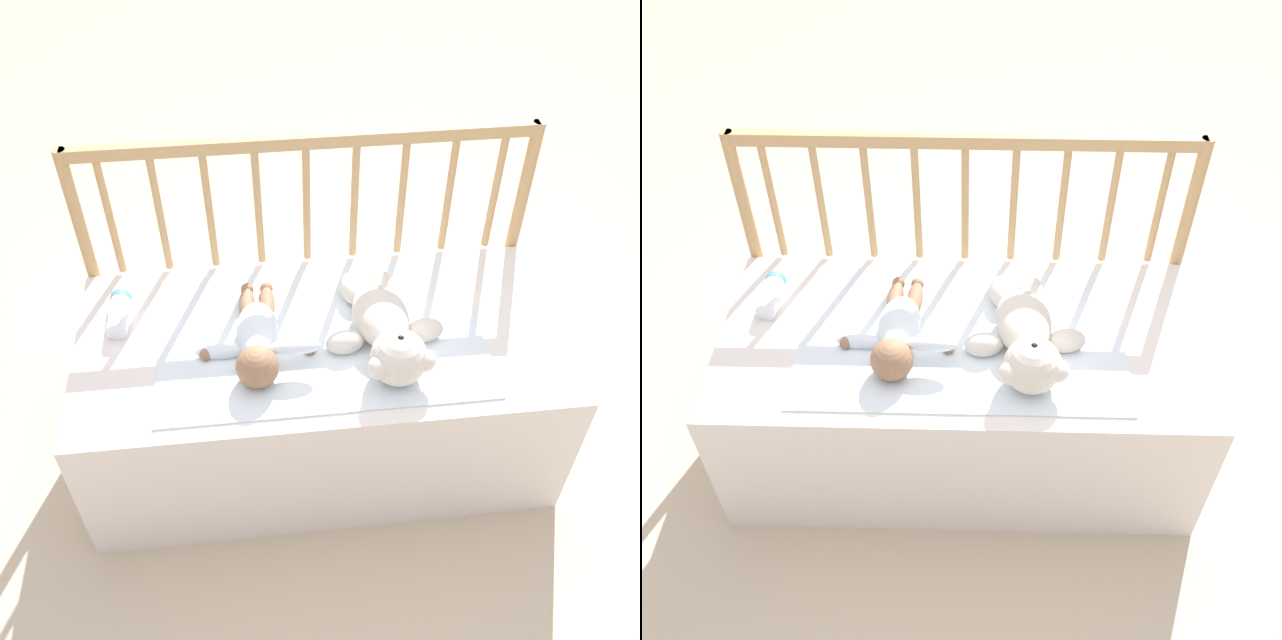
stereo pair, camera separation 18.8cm
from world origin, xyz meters
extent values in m
plane|color=#C6B293|center=(0.00, 0.00, 0.00)|extent=(12.00, 12.00, 0.00)
cube|color=white|center=(0.00, 0.00, 0.24)|extent=(1.32, 0.63, 0.47)
cylinder|color=tan|center=(-0.64, 0.34, 0.44)|extent=(0.04, 0.04, 0.89)
cylinder|color=tan|center=(0.64, 0.34, 0.44)|extent=(0.04, 0.04, 0.89)
cube|color=tan|center=(0.00, 0.34, 0.87)|extent=(1.28, 0.03, 0.04)
cylinder|color=tan|center=(-0.55, 0.34, 0.66)|extent=(0.02, 0.02, 0.38)
cylinder|color=tan|center=(-0.42, 0.34, 0.66)|extent=(0.02, 0.02, 0.38)
cylinder|color=tan|center=(-0.28, 0.34, 0.66)|extent=(0.02, 0.02, 0.38)
cylinder|color=tan|center=(-0.14, 0.34, 0.66)|extent=(0.02, 0.02, 0.38)
cylinder|color=tan|center=(0.00, 0.34, 0.66)|extent=(0.02, 0.02, 0.38)
cylinder|color=tan|center=(0.14, 0.34, 0.66)|extent=(0.02, 0.02, 0.38)
cylinder|color=tan|center=(0.28, 0.34, 0.66)|extent=(0.02, 0.02, 0.38)
cylinder|color=tan|center=(0.42, 0.34, 0.66)|extent=(0.02, 0.02, 0.38)
cylinder|color=tan|center=(0.55, 0.34, 0.66)|extent=(0.02, 0.02, 0.38)
cube|color=white|center=(0.00, 0.00, 0.48)|extent=(0.87, 0.54, 0.01)
ellipsoid|color=silver|center=(0.16, 0.00, 0.53)|extent=(0.17, 0.24, 0.11)
sphere|color=silver|center=(0.18, -0.17, 0.55)|extent=(0.15, 0.15, 0.15)
sphere|color=beige|center=(0.18, -0.17, 0.59)|extent=(0.06, 0.06, 0.06)
sphere|color=black|center=(0.18, -0.17, 0.61)|extent=(0.02, 0.02, 0.02)
sphere|color=silver|center=(0.24, -0.19, 0.55)|extent=(0.06, 0.06, 0.06)
sphere|color=silver|center=(0.12, -0.20, 0.55)|extent=(0.06, 0.06, 0.06)
ellipsoid|color=silver|center=(0.28, -0.04, 0.50)|extent=(0.11, 0.07, 0.06)
ellipsoid|color=silver|center=(0.06, -0.06, 0.50)|extent=(0.11, 0.07, 0.06)
ellipsoid|color=silver|center=(0.19, 0.15, 0.51)|extent=(0.08, 0.12, 0.07)
ellipsoid|color=silver|center=(0.11, 0.14, 0.51)|extent=(0.08, 0.12, 0.07)
ellipsoid|color=white|center=(-0.17, 0.00, 0.51)|extent=(0.12, 0.21, 0.08)
sphere|color=#936B4C|center=(-0.17, -0.14, 0.53)|extent=(0.11, 0.11, 0.11)
ellipsoid|color=white|center=(-0.08, -0.11, 0.55)|extent=(0.14, 0.04, 0.04)
ellipsoid|color=white|center=(-0.27, -0.05, 0.49)|extent=(0.14, 0.04, 0.04)
sphere|color=#936B4C|center=(-0.03, -0.06, 0.49)|extent=(0.03, 0.03, 0.03)
sphere|color=#936B4C|center=(-0.31, -0.05, 0.49)|extent=(0.03, 0.03, 0.03)
ellipsoid|color=#936B4C|center=(-0.14, 0.12, 0.49)|extent=(0.05, 0.14, 0.04)
ellipsoid|color=#936B4C|center=(-0.19, 0.12, 0.49)|extent=(0.05, 0.14, 0.04)
sphere|color=#936B4C|center=(-0.13, 0.19, 0.49)|extent=(0.04, 0.04, 0.04)
sphere|color=#936B4C|center=(-0.19, 0.19, 0.49)|extent=(0.04, 0.04, 0.04)
cylinder|color=white|center=(-0.54, 0.11, 0.50)|extent=(0.06, 0.13, 0.06)
cylinder|color=#4C99D8|center=(-0.54, 0.18, 0.50)|extent=(0.06, 0.02, 0.06)
sphere|color=#EAC67F|center=(-0.54, 0.20, 0.50)|extent=(0.04, 0.04, 0.04)
camera|label=1|loc=(-0.15, -1.34, 1.85)|focal=40.00mm
camera|label=2|loc=(0.04, -1.35, 1.85)|focal=40.00mm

